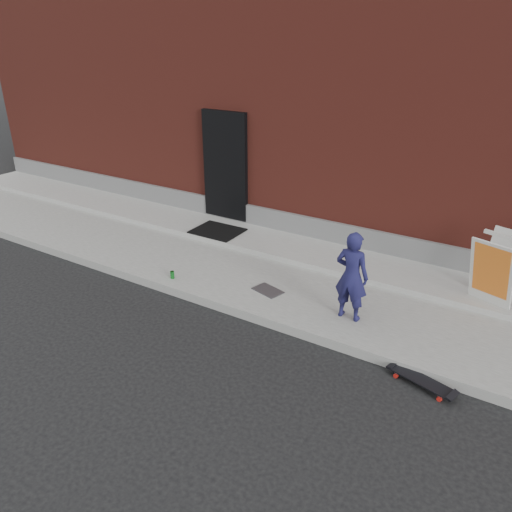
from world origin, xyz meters
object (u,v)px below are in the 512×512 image
Objects in this scene: pizza_sign at (498,269)px; skateboard at (421,380)px; soda_can at (172,275)px; child at (352,276)px.

skateboard is at bearing -100.65° from pizza_sign.
skateboard is 4.34m from soda_can.
skateboard is (1.30, -0.80, -0.75)m from child.
child reaches higher than skateboard.
skateboard is at bearing -5.13° from soda_can.
soda_can is at bearing -158.56° from pizza_sign.
pizza_sign is at bearing 21.44° from soda_can.
skateboard is 0.83× the size of pizza_sign.
child is 1.70m from skateboard.
child is 3.11m from soda_can.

